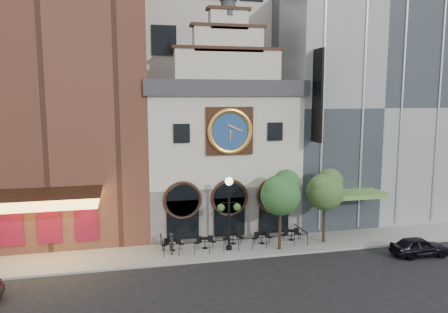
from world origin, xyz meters
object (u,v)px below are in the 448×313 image
at_px(bistro_4, 291,234).
at_px(bistro_3, 262,238).
at_px(bistro_2, 233,238).
at_px(pedestrian, 172,243).
at_px(bistro_1, 205,242).
at_px(lamppost, 229,205).
at_px(bistro_0, 173,244).
at_px(tree_right, 326,189).
at_px(car_right, 419,247).
at_px(tree_left, 281,192).

bearing_deg(bistro_4, bistro_3, -173.74).
relative_size(bistro_2, pedestrian, 1.04).
bearing_deg(pedestrian, bistro_1, -73.77).
bearing_deg(lamppost, bistro_4, 14.84).
distance_m(bistro_0, tree_right, 12.01).
bearing_deg(bistro_2, tree_right, -9.13).
distance_m(bistro_2, car_right, 13.19).
xyz_separation_m(tree_left, tree_right, (3.79, 0.70, -0.12)).
relative_size(bistro_4, car_right, 0.40).
relative_size(bistro_2, car_right, 0.40).
xyz_separation_m(bistro_0, car_right, (16.80, -4.57, 0.07)).
bearing_deg(bistro_1, pedestrian, -167.23).
xyz_separation_m(bistro_0, bistro_3, (6.69, -0.03, 0.00)).
relative_size(lamppost, tree_right, 0.95).
bearing_deg(tree_right, bistro_2, 170.87).
bearing_deg(bistro_2, bistro_1, -168.32).
bearing_deg(bistro_0, tree_right, -3.56).
relative_size(bistro_3, pedestrian, 1.04).
xyz_separation_m(bistro_2, car_right, (12.23, -4.96, 0.07)).
distance_m(bistro_0, bistro_2, 4.59).
relative_size(car_right, lamppost, 0.75).
bearing_deg(bistro_1, bistro_4, 2.63).
distance_m(bistro_3, car_right, 11.08).
xyz_separation_m(bistro_2, tree_left, (3.06, -1.80, 3.77)).
bearing_deg(car_right, bistro_4, 60.69).
bearing_deg(car_right, tree_left, 73.87).
relative_size(bistro_1, tree_left, 0.27).
bearing_deg(bistro_0, pedestrian, -101.17).
bearing_deg(tree_right, tree_left, -169.53).
relative_size(bistro_0, bistro_4, 1.00).
bearing_deg(pedestrian, bistro_2, -74.29).
bearing_deg(bistro_0, tree_left, -10.48).
xyz_separation_m(bistro_3, tree_left, (0.93, -1.38, 3.77)).
bearing_deg(bistro_3, bistro_4, 6.26).
height_order(bistro_4, lamppost, lamppost).
bearing_deg(bistro_3, lamppost, -165.50).
bearing_deg(lamppost, bistro_0, 173.77).
bearing_deg(tree_right, bistro_0, 176.44).
bearing_deg(tree_right, bistro_3, 171.77).
relative_size(car_right, tree_left, 0.69).
distance_m(pedestrian, tree_right, 12.02).
relative_size(bistro_1, car_right, 0.40).
distance_m(bistro_3, pedestrian, 6.85).
distance_m(bistro_0, lamppost, 4.93).
xyz_separation_m(bistro_0, bistro_4, (9.15, 0.24, 0.00)).
height_order(bistro_0, bistro_1, same).
bearing_deg(lamppost, bistro_1, 162.20).
height_order(bistro_1, car_right, car_right).
xyz_separation_m(bistro_1, bistro_4, (6.81, 0.31, 0.00)).
xyz_separation_m(bistro_3, car_right, (10.10, -4.54, 0.07)).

